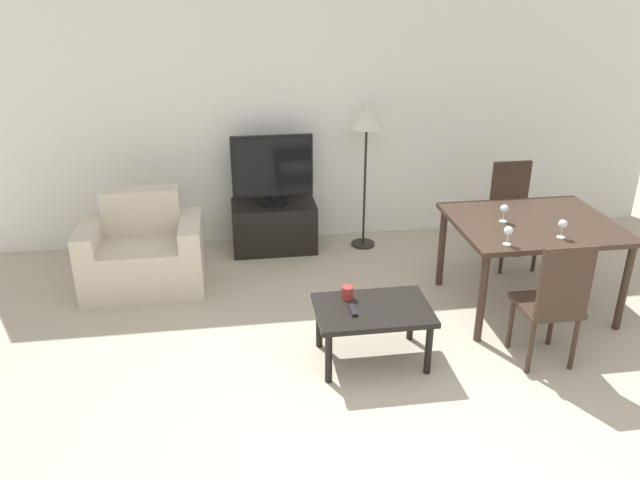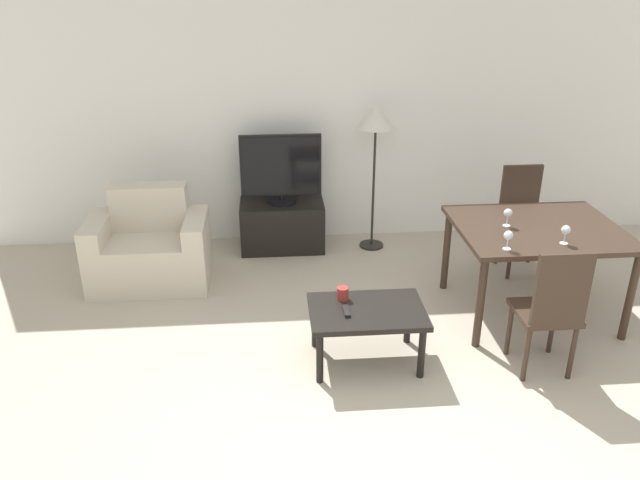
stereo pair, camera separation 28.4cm
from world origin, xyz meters
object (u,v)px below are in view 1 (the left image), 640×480
tv (272,170)px  dining_chair_near (554,300)px  dining_table (532,231)px  wine_glass_right (563,225)px  wine_glass_center (508,232)px  dining_chair_far (512,210)px  coffee_table (373,315)px  floor_lamp (367,123)px  armchair (144,254)px  remote_primary (353,310)px  wine_glass_left (504,210)px  tv_stand (274,226)px  cup_white_near (347,293)px

tv → dining_chair_near: bearing=-52.6°
dining_table → wine_glass_right: size_ratio=8.70×
wine_glass_center → dining_chair_near: bearing=-67.3°
dining_chair_far → coffee_table: bearing=-139.2°
floor_lamp → armchair: bearing=-164.0°
tv → remote_primary: tv is taller
wine_glass_left → tv_stand: bearing=140.3°
remote_primary → wine_glass_right: 1.71m
wine_glass_right → remote_primary: bearing=-170.2°
tv_stand → remote_primary: tv_stand is taller
dining_table → cup_white_near: size_ratio=13.62×
dining_table → wine_glass_center: (-0.40, -0.41, 0.18)m
coffee_table → remote_primary: remote_primary is taller
tv → cup_white_near: 1.97m
dining_chair_near → cup_white_near: bearing=163.6°
dining_table → wine_glass_right: wine_glass_right is taller
tv_stand → floor_lamp: 1.37m
dining_chair_far → remote_primary: (-1.81, -1.46, -0.09)m
tv_stand → tv: tv is taller
tv → wine_glass_right: (2.03, -1.80, 0.03)m
wine_glass_left → wine_glass_center: (-0.15, -0.43, 0.00)m
wine_glass_left → remote_primary: bearing=-154.1°
tv_stand → dining_chair_far: bearing=-15.7°
remote_primary → wine_glass_center: bearing=10.5°
armchair → wine_glass_left: 3.08m
remote_primary → wine_glass_right: (1.64, 0.28, 0.43)m
floor_lamp → remote_primary: floor_lamp is taller
armchair → dining_table: size_ratio=0.81×
dining_chair_far → wine_glass_right: 1.24m
dining_chair_far → floor_lamp: (-1.30, 0.57, 0.73)m
dining_table → cup_white_near: (-1.59, -0.44, -0.21)m
tv_stand → dining_table: dining_table is taller
dining_table → tv_stand: bearing=143.6°
coffee_table → dining_chair_near: 1.25m
cup_white_near → wine_glass_left: (1.34, 0.46, 0.39)m
tv → remote_primary: 2.16m
armchair → dining_table: bearing=-14.2°
dining_chair_far → armchair: bearing=-179.4°
coffee_table → dining_chair_far: (1.66, 1.43, 0.16)m
cup_white_near → wine_glass_center: size_ratio=0.64×
armchair → wine_glass_center: 3.08m
tv_stand → wine_glass_left: 2.34m
dining_chair_far → floor_lamp: size_ratio=0.67×
armchair → tv_stand: size_ratio=1.25×
tv_stand → cup_white_near: size_ratio=8.86×
cup_white_near → dining_table: bearing=15.3°
remote_primary → cup_white_near: 0.19m
dining_chair_near → wine_glass_center: bearing=112.7°
tv_stand → floor_lamp: floor_lamp is taller
wine_glass_right → dining_table: bearing=98.0°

